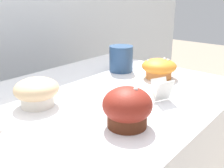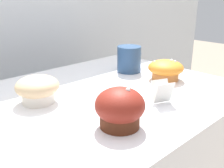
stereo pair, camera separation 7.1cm
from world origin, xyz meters
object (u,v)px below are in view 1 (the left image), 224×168
muffin_back_right (37,92)px  coffee_cup (121,58)px  muffin_back_left (127,108)px  muffin_front_center (159,68)px

muffin_back_right → coffee_cup: (0.39, 0.03, 0.01)m
coffee_cup → muffin_back_left: bearing=-139.8°
muffin_front_center → muffin_back_right: 0.43m
muffin_back_right → coffee_cup: size_ratio=0.88×
muffin_back_left → muffin_back_right: 0.25m
muffin_front_center → muffin_back_left: (-0.35, -0.13, 0.01)m
muffin_back_left → coffee_cup: (0.33, 0.28, 0.01)m
muffin_back_left → muffin_back_right: bearing=104.5°
muffin_back_left → coffee_cup: coffee_cup is taller
muffin_back_left → muffin_front_center: bearing=20.1°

